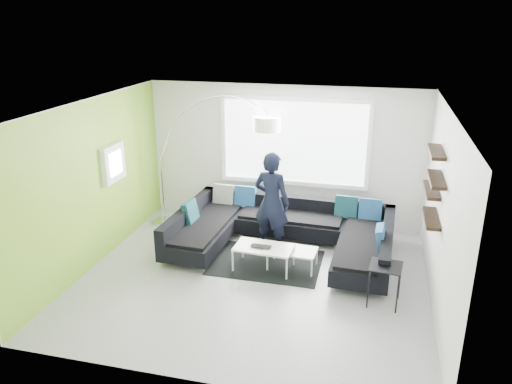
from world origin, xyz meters
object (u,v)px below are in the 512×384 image
at_px(coffee_table, 278,257).
at_px(person, 272,202).
at_px(arc_lamp, 160,162).
at_px(laptop, 260,248).
at_px(side_table, 384,285).
at_px(sectional_sofa, 282,235).

relative_size(coffee_table, person, 0.68).
xyz_separation_m(arc_lamp, laptop, (2.40, -1.53, -0.88)).
relative_size(coffee_table, laptop, 3.51).
bearing_deg(laptop, side_table, -13.27).
xyz_separation_m(sectional_sofa, side_table, (1.78, -1.26, -0.05)).
height_order(arc_lamp, person, arc_lamp).
bearing_deg(side_table, sectional_sofa, 144.67).
distance_m(coffee_table, person, 1.03).
bearing_deg(coffee_table, laptop, -147.75).
bearing_deg(sectional_sofa, side_table, -32.80).
height_order(coffee_table, laptop, laptop).
bearing_deg(person, arc_lamp, -2.16).
distance_m(coffee_table, side_table, 1.87).
height_order(person, laptop, person).
distance_m(coffee_table, arc_lamp, 3.21).
relative_size(sectional_sofa, arc_lamp, 1.50).
bearing_deg(person, laptop, 103.40).
bearing_deg(sectional_sofa, laptop, -104.44).
relative_size(sectional_sofa, person, 2.12).
height_order(coffee_table, side_table, side_table).
xyz_separation_m(coffee_table, person, (-0.27, 0.69, 0.72)).
relative_size(coffee_table, side_table, 1.99).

